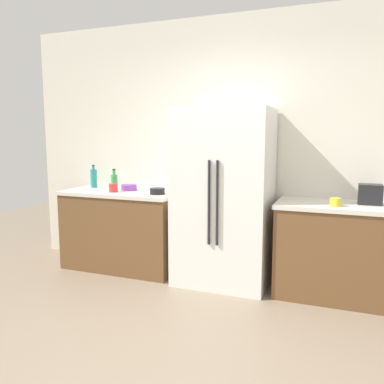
{
  "coord_description": "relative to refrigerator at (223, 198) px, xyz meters",
  "views": [
    {
      "loc": [
        1.0,
        -2.23,
        1.52
      ],
      "look_at": [
        -0.06,
        0.49,
        1.1
      ],
      "focal_mm": 37.33,
      "sensor_mm": 36.0,
      "label": 1
    }
  ],
  "objects": [
    {
      "name": "ground_plane",
      "position": [
        0.15,
        -1.61,
        -0.89
      ],
      "size": [
        10.71,
        10.71,
        0.0
      ],
      "primitive_type": "plane",
      "color": "gray"
    },
    {
      "name": "kitchen_back_panel",
      "position": [
        0.15,
        0.4,
        0.49
      ],
      "size": [
        5.35,
        0.1,
        2.77
      ],
      "primitive_type": "cube",
      "color": "silver",
      "rests_on": "ground_plane"
    },
    {
      "name": "counter_left",
      "position": [
        -1.21,
        0.03,
        -0.44
      ],
      "size": [
        1.34,
        0.64,
        0.89
      ],
      "color": "brown",
      "rests_on": "ground_plane"
    },
    {
      "name": "counter_right",
      "position": [
        1.32,
        0.03,
        -0.44
      ],
      "size": [
        1.57,
        0.64,
        0.89
      ],
      "color": "brown",
      "rests_on": "ground_plane"
    },
    {
      "name": "refrigerator",
      "position": [
        0.0,
        0.0,
        0.0
      ],
      "size": [
        0.94,
        0.68,
        1.78
      ],
      "color": "white",
      "rests_on": "ground_plane"
    },
    {
      "name": "toaster",
      "position": [
        1.36,
        0.09,
        0.1
      ],
      "size": [
        0.21,
        0.16,
        0.18
      ],
      "primitive_type": "cube",
      "color": "black",
      "rests_on": "counter_right"
    },
    {
      "name": "bottle_a",
      "position": [
        -1.35,
        0.1,
        0.1
      ],
      "size": [
        0.08,
        0.08,
        0.24
      ],
      "color": "green",
      "rests_on": "counter_left"
    },
    {
      "name": "bottle_b",
      "position": [
        -1.69,
        0.19,
        0.12
      ],
      "size": [
        0.08,
        0.08,
        0.27
      ],
      "color": "teal",
      "rests_on": "counter_left"
    },
    {
      "name": "cup_a",
      "position": [
        1.07,
        -0.12,
        0.04
      ],
      "size": [
        0.1,
        0.1,
        0.07
      ],
      "primitive_type": "cylinder",
      "color": "yellow",
      "rests_on": "counter_right"
    },
    {
      "name": "cup_b",
      "position": [
        -1.25,
        -0.07,
        0.05
      ],
      "size": [
        0.1,
        0.1,
        0.09
      ],
      "primitive_type": "cylinder",
      "color": "red",
      "rests_on": "counter_left"
    },
    {
      "name": "bowl_a",
      "position": [
        -0.73,
        -0.04,
        0.04
      ],
      "size": [
        0.16,
        0.16,
        0.06
      ],
      "primitive_type": "cylinder",
      "color": "black",
      "rests_on": "counter_left"
    },
    {
      "name": "bowl_b",
      "position": [
        -1.16,
        0.12,
        0.04
      ],
      "size": [
        0.18,
        0.18,
        0.06
      ],
      "primitive_type": "cylinder",
      "color": "purple",
      "rests_on": "counter_left"
    }
  ]
}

